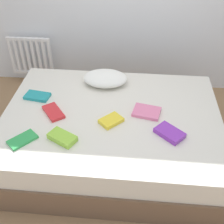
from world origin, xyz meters
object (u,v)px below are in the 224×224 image
Objects in this scene: textbook_purple at (170,133)px; bed at (112,134)px; radiator at (31,56)px; textbook_yellow at (111,121)px; textbook_teal at (37,96)px; textbook_green at (22,140)px; textbook_lime at (62,138)px; textbook_red at (53,112)px; textbook_pink at (147,112)px; pillow at (105,78)px.

bed is at bearing -163.06° from textbook_purple.
textbook_yellow is at bearing -48.64° from radiator.
textbook_green is at bearing -75.68° from textbook_teal.
radiator is at bearing 145.28° from textbook_lime.
textbook_purple is 0.93× the size of textbook_red.
textbook_red reaches higher than textbook_green.
bed is 8.67× the size of textbook_purple.
radiator reaches higher than textbook_red.
textbook_green is at bearing -144.30° from textbook_lime.
textbook_pink reaches higher than bed.
textbook_lime is at bearing -11.22° from textbook_red.
textbook_purple is at bearing 37.94° from textbook_lime.
textbook_yellow is at bearing -25.15° from textbook_green.
textbook_pink is at bearing 58.43° from textbook_red.
textbook_purple is 1.02× the size of textbook_lime.
textbook_lime is 1.00× the size of textbook_green.
bed is 8.37× the size of textbook_pink.
textbook_green is (-0.57, -0.91, -0.05)m from pillow.
radiator reaches higher than textbook_lime.
textbook_lime is 0.79m from textbook_pink.
radiator reaches higher than textbook_pink.
textbook_purple is (0.61, -0.73, -0.04)m from pillow.
radiator is at bearing 153.66° from textbook_pink.
radiator is 1.27m from pillow.
textbook_pink is at bearing 7.03° from bed.
textbook_teal is (-0.22, 0.23, 0.00)m from textbook_red.
radiator is at bearing 120.84° from textbook_teal.
textbook_green is (-0.68, -0.41, 0.26)m from bed.
textbook_green is (-1.00, -0.45, -0.00)m from textbook_pink.
bed is 3.64× the size of radiator.
radiator is at bearing 57.74° from textbook_green.
textbook_green is at bearing 158.55° from textbook_yellow.
textbook_green is at bearing -148.84° from bed.
textbook_pink is at bearing 0.98° from textbook_teal.
pillow reaches higher than textbook_pink.
bed is 0.41m from textbook_pink.
textbook_pink is (0.31, 0.15, -0.00)m from textbook_yellow.
pillow reaches higher than textbook_red.
textbook_purple is at bearing -40.91° from radiator.
textbook_purple reaches higher than textbook_pink.
textbook_green is (-0.32, -0.04, -0.01)m from textbook_lime.
textbook_lime is at bearing -63.41° from radiator.
textbook_red is at bearing 144.50° from textbook_lime.
textbook_teal is at bearing -156.81° from textbook_purple.
textbook_purple is 1.02× the size of textbook_green.
radiator is at bearing 86.61° from textbook_yellow.
textbook_red is 1.09× the size of textbook_lime.
textbook_pink is 1.02× the size of textbook_teal.
textbook_yellow is at bearing -78.93° from pillow.
textbook_teal is (-0.38, 0.56, -0.01)m from textbook_lime.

